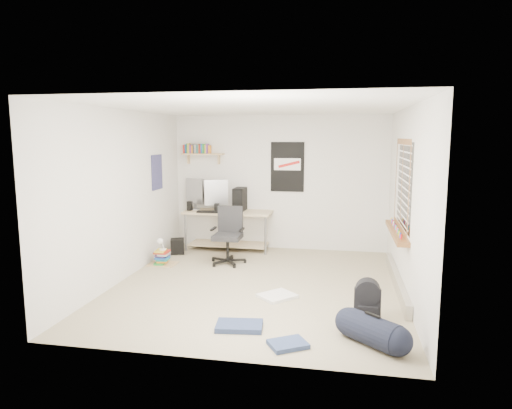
% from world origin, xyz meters
% --- Properties ---
extents(floor, '(4.00, 4.50, 0.01)m').
position_xyz_m(floor, '(0.00, 0.00, -0.01)').
color(floor, gray).
rests_on(floor, ground).
extents(ceiling, '(4.00, 4.50, 0.01)m').
position_xyz_m(ceiling, '(0.00, 0.00, 2.50)').
color(ceiling, white).
rests_on(ceiling, ground).
extents(back_wall, '(4.00, 0.01, 2.50)m').
position_xyz_m(back_wall, '(0.00, 2.25, 1.25)').
color(back_wall, silver).
rests_on(back_wall, ground).
extents(left_wall, '(0.01, 4.50, 2.50)m').
position_xyz_m(left_wall, '(-2.00, 0.00, 1.25)').
color(left_wall, silver).
rests_on(left_wall, ground).
extents(right_wall, '(0.01, 4.50, 2.50)m').
position_xyz_m(right_wall, '(2.00, 0.00, 1.25)').
color(right_wall, silver).
rests_on(right_wall, ground).
extents(desk, '(1.67, 0.82, 0.74)m').
position_xyz_m(desk, '(-0.92, 1.99, 0.36)').
color(desk, '#D0B390').
rests_on(desk, floor).
extents(monitor_left, '(0.43, 0.29, 0.47)m').
position_xyz_m(monitor_left, '(-1.57, 2.00, 0.98)').
color(monitor_left, '#A3A3A8').
rests_on(monitor_left, desk).
extents(monitor_right, '(0.44, 0.25, 0.47)m').
position_xyz_m(monitor_right, '(-1.11, 1.84, 0.98)').
color(monitor_right, '#B6B5BB').
rests_on(monitor_right, desk).
extents(pc_tower, '(0.20, 0.41, 0.43)m').
position_xyz_m(pc_tower, '(-0.70, 2.00, 0.95)').
color(pc_tower, black).
rests_on(pc_tower, desk).
extents(keyboard, '(0.45, 0.18, 0.02)m').
position_xyz_m(keyboard, '(-1.21, 1.70, 0.75)').
color(keyboard, black).
rests_on(keyboard, desk).
extents(speaker_left, '(0.09, 0.09, 0.17)m').
position_xyz_m(speaker_left, '(-1.63, 1.85, 0.83)').
color(speaker_left, black).
rests_on(speaker_left, desk).
extents(speaker_right, '(0.09, 0.09, 0.16)m').
position_xyz_m(speaker_right, '(-1.07, 1.72, 0.82)').
color(speaker_right, black).
rests_on(speaker_right, desk).
extents(office_chair, '(0.62, 0.62, 0.96)m').
position_xyz_m(office_chair, '(-0.69, 1.01, 0.49)').
color(office_chair, black).
rests_on(office_chair, floor).
extents(wall_shelf, '(0.80, 0.22, 0.24)m').
position_xyz_m(wall_shelf, '(-1.45, 2.14, 1.78)').
color(wall_shelf, tan).
rests_on(wall_shelf, back_wall).
extents(poster_back_wall, '(0.62, 0.03, 0.92)m').
position_xyz_m(poster_back_wall, '(0.15, 2.23, 1.55)').
color(poster_back_wall, black).
rests_on(poster_back_wall, back_wall).
extents(poster_left_wall, '(0.02, 0.42, 0.60)m').
position_xyz_m(poster_left_wall, '(-1.99, 1.20, 1.50)').
color(poster_left_wall, navy).
rests_on(poster_left_wall, left_wall).
extents(window, '(0.10, 1.50, 1.26)m').
position_xyz_m(window, '(1.95, 0.30, 1.45)').
color(window, brown).
rests_on(window, right_wall).
extents(baseboard_heater, '(0.08, 2.50, 0.18)m').
position_xyz_m(baseboard_heater, '(1.96, 0.30, 0.09)').
color(baseboard_heater, '#B7B2A8').
rests_on(baseboard_heater, floor).
extents(backpack, '(0.31, 0.25, 0.40)m').
position_xyz_m(backpack, '(1.47, -1.07, 0.20)').
color(backpack, black).
rests_on(backpack, floor).
extents(duffel_bag, '(0.43, 0.43, 0.60)m').
position_xyz_m(duffel_bag, '(1.49, -1.65, 0.14)').
color(duffel_bag, black).
rests_on(duffel_bag, floor).
extents(tshirt, '(0.58, 0.58, 0.04)m').
position_xyz_m(tshirt, '(0.35, -0.45, 0.02)').
color(tshirt, silver).
rests_on(tshirt, floor).
extents(jeans_a, '(0.55, 0.38, 0.06)m').
position_xyz_m(jeans_a, '(0.08, -1.51, 0.03)').
color(jeans_a, navy).
rests_on(jeans_a, floor).
extents(jeans_b, '(0.46, 0.43, 0.05)m').
position_xyz_m(jeans_b, '(0.66, -1.84, 0.03)').
color(jeans_b, navy).
rests_on(jeans_b, floor).
extents(book_stack, '(0.53, 0.46, 0.32)m').
position_xyz_m(book_stack, '(-1.75, 0.76, 0.15)').
color(book_stack, olive).
rests_on(book_stack, floor).
extents(desk_lamp, '(0.18, 0.22, 0.19)m').
position_xyz_m(desk_lamp, '(-1.73, 0.74, 0.38)').
color(desk_lamp, silver).
rests_on(desk_lamp, book_stack).
extents(subwoofer, '(0.30, 0.30, 0.27)m').
position_xyz_m(subwoofer, '(-1.75, 1.47, 0.14)').
color(subwoofer, black).
rests_on(subwoofer, floor).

